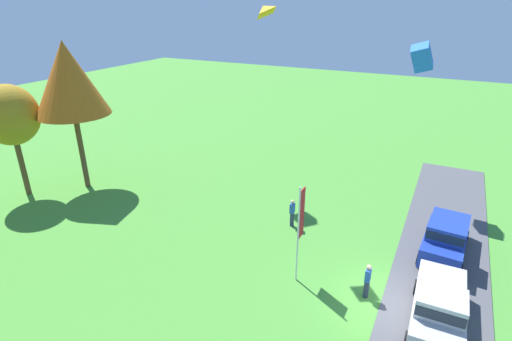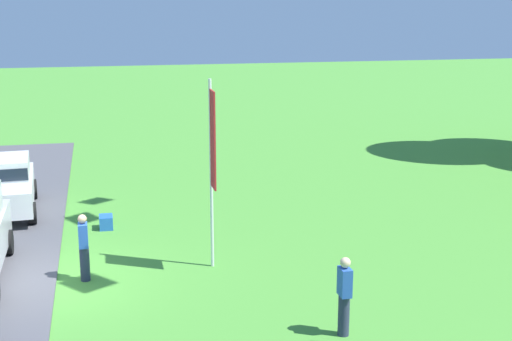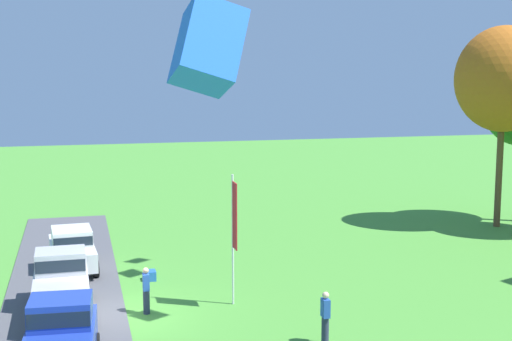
{
  "view_description": "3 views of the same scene",
  "coord_description": "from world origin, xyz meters",
  "px_view_note": "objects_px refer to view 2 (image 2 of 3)",
  "views": [
    {
      "loc": [
        -15.14,
        -1.39,
        12.36
      ],
      "look_at": [
        -0.15,
        6.11,
        5.15
      ],
      "focal_mm": 28.0,
      "sensor_mm": 36.0,
      "label": 1
    },
    {
      "loc": [
        17.0,
        1.11,
        6.81
      ],
      "look_at": [
        -0.68,
        5.07,
        2.46
      ],
      "focal_mm": 50.0,
      "sensor_mm": 36.0,
      "label": 2
    },
    {
      "loc": [
        24.69,
        -1.65,
        8.72
      ],
      "look_at": [
        -0.01,
        4.62,
        5.08
      ],
      "focal_mm": 50.0,
      "sensor_mm": 36.0,
      "label": 3
    }
  ],
  "objects_px": {
    "person_on_lawn": "(84,247)",
    "cooler_box": "(106,222)",
    "car_sedan_mid_row": "(4,183)",
    "person_watching_sky": "(344,296)",
    "flag_banner": "(212,152)"
  },
  "relations": [
    {
      "from": "car_sedan_mid_row",
      "to": "person_on_lawn",
      "type": "distance_m",
      "value": 6.83
    },
    {
      "from": "car_sedan_mid_row",
      "to": "person_watching_sky",
      "type": "height_order",
      "value": "car_sedan_mid_row"
    },
    {
      "from": "flag_banner",
      "to": "car_sedan_mid_row",
      "type": "bearing_deg",
      "value": -137.1
    },
    {
      "from": "person_on_lawn",
      "to": "cooler_box",
      "type": "height_order",
      "value": "person_on_lawn"
    },
    {
      "from": "cooler_box",
      "to": "person_on_lawn",
      "type": "bearing_deg",
      "value": -8.0
    },
    {
      "from": "person_watching_sky",
      "to": "flag_banner",
      "type": "xyz_separation_m",
      "value": [
        -4.27,
        -2.02,
        2.23
      ]
    },
    {
      "from": "car_sedan_mid_row",
      "to": "cooler_box",
      "type": "xyz_separation_m",
      "value": [
        2.2,
        3.16,
        -0.84
      ]
    },
    {
      "from": "person_on_lawn",
      "to": "cooler_box",
      "type": "xyz_separation_m",
      "value": [
        -4.12,
        0.58,
        -0.68
      ]
    },
    {
      "from": "person_on_lawn",
      "to": "flag_banner",
      "type": "xyz_separation_m",
      "value": [
        -0.05,
        3.25,
        2.23
      ]
    },
    {
      "from": "car_sedan_mid_row",
      "to": "person_watching_sky",
      "type": "relative_size",
      "value": 2.64
    },
    {
      "from": "flag_banner",
      "to": "person_watching_sky",
      "type": "bearing_deg",
      "value": 25.36
    },
    {
      "from": "person_watching_sky",
      "to": "cooler_box",
      "type": "xyz_separation_m",
      "value": [
        -8.34,
        -4.69,
        -0.68
      ]
    },
    {
      "from": "person_on_lawn",
      "to": "cooler_box",
      "type": "distance_m",
      "value": 4.21
    },
    {
      "from": "person_watching_sky",
      "to": "person_on_lawn",
      "type": "relative_size",
      "value": 1.0
    },
    {
      "from": "car_sedan_mid_row",
      "to": "flag_banner",
      "type": "xyz_separation_m",
      "value": [
        6.27,
        5.82,
        2.07
      ]
    }
  ]
}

